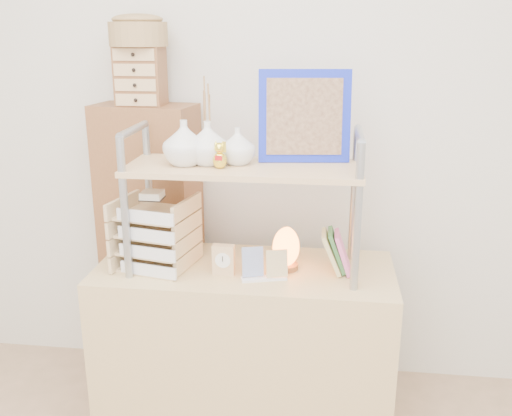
{
  "coord_description": "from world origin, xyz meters",
  "views": [
    {
      "loc": [
        0.31,
        -0.9,
        1.67
      ],
      "look_at": [
        0.05,
        1.2,
        1.0
      ],
      "focal_mm": 40.0,
      "sensor_mm": 36.0,
      "label": 1
    }
  ],
  "objects_px": {
    "desk": "(245,349)",
    "salt_lamp": "(286,248)",
    "letter_tray": "(155,237)",
    "cabinet": "(152,246)"
  },
  "relations": [
    {
      "from": "desk",
      "to": "cabinet",
      "type": "relative_size",
      "value": 0.89
    },
    {
      "from": "desk",
      "to": "salt_lamp",
      "type": "relative_size",
      "value": 6.79
    },
    {
      "from": "desk",
      "to": "letter_tray",
      "type": "height_order",
      "value": "letter_tray"
    },
    {
      "from": "desk",
      "to": "salt_lamp",
      "type": "bearing_deg",
      "value": 1.99
    },
    {
      "from": "letter_tray",
      "to": "salt_lamp",
      "type": "relative_size",
      "value": 1.8
    },
    {
      "from": "desk",
      "to": "cabinet",
      "type": "distance_m",
      "value": 0.69
    },
    {
      "from": "desk",
      "to": "salt_lamp",
      "type": "distance_m",
      "value": 0.49
    },
    {
      "from": "salt_lamp",
      "to": "letter_tray",
      "type": "bearing_deg",
      "value": -174.89
    },
    {
      "from": "cabinet",
      "to": "salt_lamp",
      "type": "bearing_deg",
      "value": -20.8
    },
    {
      "from": "salt_lamp",
      "to": "cabinet",
      "type": "bearing_deg",
      "value": 151.46
    }
  ]
}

